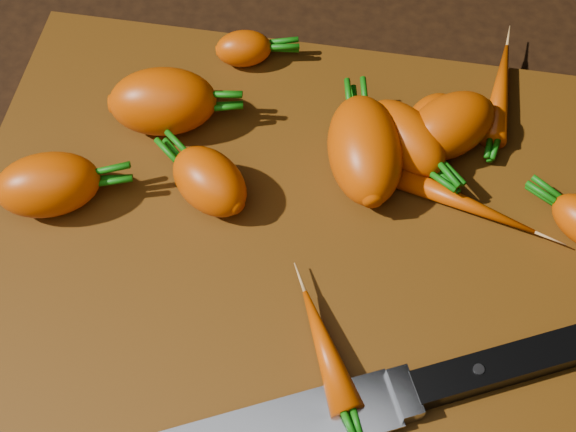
# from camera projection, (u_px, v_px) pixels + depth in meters

# --- Properties ---
(ground) EXTENTS (2.00, 2.00, 0.01)m
(ground) POSITION_uv_depth(u_px,v_px,m) (286.00, 250.00, 0.62)
(ground) COLOR black
(cutting_board) EXTENTS (0.50, 0.40, 0.01)m
(cutting_board) POSITION_uv_depth(u_px,v_px,m) (286.00, 243.00, 0.61)
(cutting_board) COLOR #57300A
(cutting_board) RESTS_ON ground
(carrot_0) EXTENTS (0.10, 0.07, 0.05)m
(carrot_0) POSITION_uv_depth(u_px,v_px,m) (163.00, 102.00, 0.64)
(carrot_0) COLOR #BF4102
(carrot_0) RESTS_ON cutting_board
(carrot_1) EXTENTS (0.08, 0.08, 0.05)m
(carrot_1) POSITION_uv_depth(u_px,v_px,m) (210.00, 181.00, 0.61)
(carrot_1) COLOR #BF4102
(carrot_1) RESTS_ON cutting_board
(carrot_2) EXTENTS (0.09, 0.09, 0.05)m
(carrot_2) POSITION_uv_depth(u_px,v_px,m) (405.00, 138.00, 0.63)
(carrot_2) COLOR #BF4102
(carrot_2) RESTS_ON cutting_board
(carrot_3) EXTENTS (0.08, 0.11, 0.06)m
(carrot_3) POSITION_uv_depth(u_px,v_px,m) (365.00, 150.00, 0.61)
(carrot_3) COLOR #BF4102
(carrot_3) RESTS_ON cutting_board
(carrot_4) EXTENTS (0.09, 0.09, 0.05)m
(carrot_4) POSITION_uv_depth(u_px,v_px,m) (450.00, 126.00, 0.63)
(carrot_4) COLOR #BF4102
(carrot_4) RESTS_ON cutting_board
(carrot_5) EXTENTS (0.05, 0.04, 0.03)m
(carrot_5) POSITION_uv_depth(u_px,v_px,m) (244.00, 49.00, 0.68)
(carrot_5) COLOR #BF4102
(carrot_5) RESTS_ON cutting_board
(carrot_7) EXTENTS (0.03, 0.11, 0.02)m
(carrot_7) POSITION_uv_depth(u_px,v_px,m) (500.00, 92.00, 0.67)
(carrot_7) COLOR #BF4102
(carrot_7) RESTS_ON cutting_board
(carrot_8) EXTENTS (0.11, 0.05, 0.02)m
(carrot_8) POSITION_uv_depth(u_px,v_px,m) (465.00, 204.00, 0.61)
(carrot_8) COLOR #BF4102
(carrot_8) RESTS_ON cutting_board
(carrot_9) EXTENTS (0.06, 0.09, 0.02)m
(carrot_9) POSITION_uv_depth(u_px,v_px,m) (326.00, 349.00, 0.55)
(carrot_9) COLOR #BF4102
(carrot_9) RESTS_ON cutting_board
(carrot_10) EXTENTS (0.05, 0.06, 0.03)m
(carrot_10) POSITION_uv_depth(u_px,v_px,m) (431.00, 116.00, 0.65)
(carrot_10) COLOR #BF4102
(carrot_10) RESTS_ON cutting_board
(carrot_11) EXTENTS (0.09, 0.07, 0.05)m
(carrot_11) POSITION_uv_depth(u_px,v_px,m) (48.00, 185.00, 0.60)
(carrot_11) COLOR #BF4102
(carrot_11) RESTS_ON cutting_board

